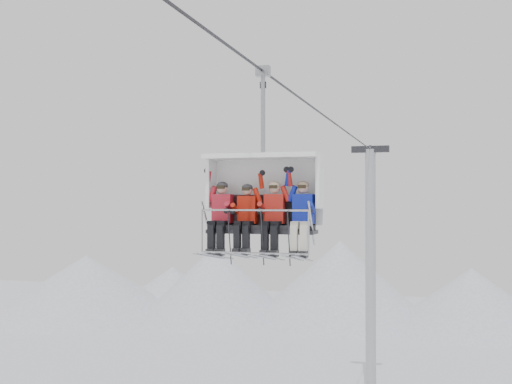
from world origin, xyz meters
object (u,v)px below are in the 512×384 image
(chairlift_carrier, at_px, (265,192))
(skier_far_right, at_px, (302,215))
(skier_far_left, at_px, (221,214))
(skier_center_right, at_px, (274,215))
(lift_tower_right, at_px, (371,290))
(skier_center_left, at_px, (246,215))

(chairlift_carrier, height_order, skier_far_right, chairlift_carrier)
(skier_far_left, height_order, skier_center_right, same)
(skier_center_right, bearing_deg, skier_far_right, 0.00)
(skier_far_right, bearing_deg, lift_tower_right, 92.37)
(skier_center_left, bearing_deg, chairlift_carrier, 43.91)
(skier_far_right, bearing_deg, chairlift_carrier, 161.26)
(chairlift_carrier, bearing_deg, skier_far_right, -18.74)
(skier_center_right, bearing_deg, skier_far_left, 180.00)
(skier_center_right, bearing_deg, chairlift_carrier, 132.64)
(skier_far_right, bearing_deg, skier_center_right, 180.00)
(skier_center_left, height_order, skier_far_right, skier_far_right)
(skier_far_left, distance_m, skier_center_left, 0.57)
(lift_tower_right, height_order, skier_far_right, lift_tower_right)
(skier_center_left, bearing_deg, skier_far_left, 179.39)
(skier_center_left, relative_size, skier_far_right, 1.00)
(lift_tower_right, height_order, skier_far_left, lift_tower_right)
(skier_far_left, xyz_separation_m, skier_far_right, (1.78, 0.00, 0.00))
(skier_far_left, height_order, skier_far_right, same)
(skier_center_left, bearing_deg, skier_center_right, 0.58)
(lift_tower_right, xyz_separation_m, chairlift_carrier, (0.00, -21.33, 4.92))
(chairlift_carrier, height_order, skier_center_left, chairlift_carrier)
(chairlift_carrier, relative_size, skier_far_left, 2.36)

